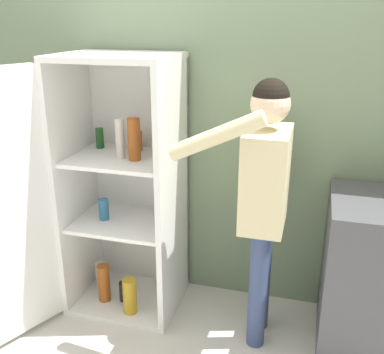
# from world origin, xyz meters

# --- Properties ---
(wall_back) EXTENTS (7.00, 0.06, 2.55)m
(wall_back) POSITION_xyz_m (0.00, 0.98, 1.27)
(wall_back) COLOR gray
(wall_back) RESTS_ON ground_plane
(refrigerator) EXTENTS (1.01, 1.19, 1.64)m
(refrigerator) POSITION_xyz_m (-0.42, 0.55, 0.81)
(refrigerator) COLOR white
(refrigerator) RESTS_ON ground_plane
(person) EXTENTS (0.59, 0.55, 1.55)m
(person) POSITION_xyz_m (0.60, 0.53, 0.98)
(person) COLOR #384770
(person) RESTS_ON ground_plane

